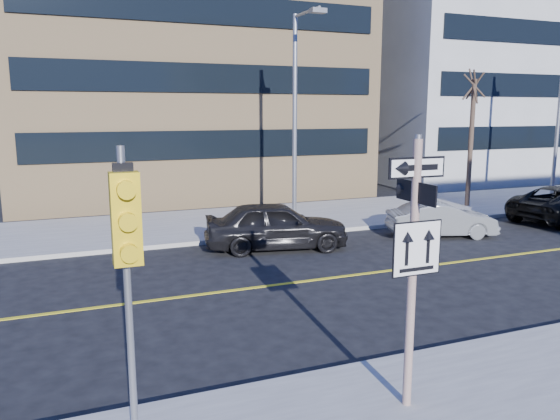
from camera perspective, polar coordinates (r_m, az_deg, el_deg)
name	(u,v)px	position (r m, az deg, el deg)	size (l,w,h in m)	color
ground	(331,348)	(10.97, 5.31, -14.13)	(120.00, 120.00, 0.00)	black
far_sidewalk	(535,198)	(31.09, 25.09, 1.10)	(66.00, 6.00, 0.15)	gray
sign_pole	(413,258)	(8.12, 13.77, -4.94)	(0.92, 0.92, 4.06)	beige
traffic_signal	(127,246)	(6.40, -15.70, -3.66)	(0.32, 0.45, 4.00)	gray
parked_car_a	(276,225)	(18.05, -0.40, -1.60)	(4.72, 1.90, 1.61)	black
parked_car_b	(441,220)	(20.71, 16.51, -0.96)	(3.85, 1.34, 1.27)	slate
streetlight_a	(297,105)	(21.42, 1.82, 10.91)	(0.55, 2.25, 8.00)	gray
street_tree_west	(474,89)	(26.79, 19.63, 11.86)	(1.80, 1.80, 6.35)	#392D21
building_brick	(171,35)	(34.78, -11.34, 17.51)	(18.00, 18.00, 18.00)	tan
building_grey_mid	(474,70)	(43.68, 19.62, 13.63)	(20.00, 16.00, 15.00)	#9D9FA2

